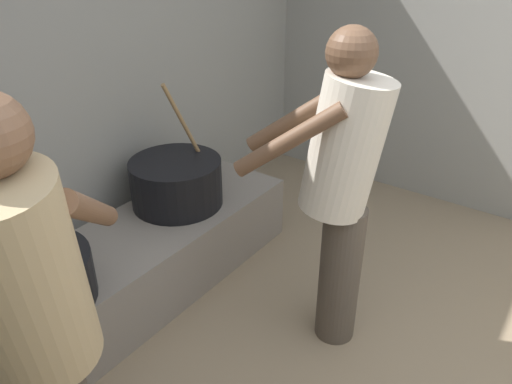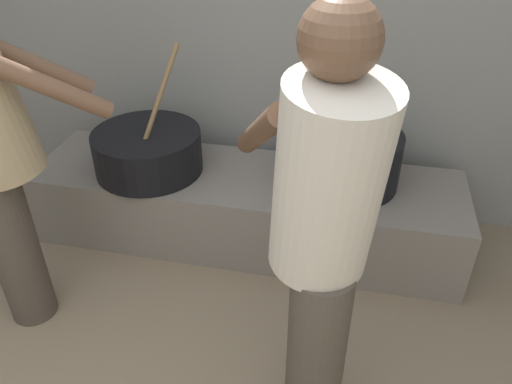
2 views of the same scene
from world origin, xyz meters
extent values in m
cube|color=slate|center=(0.07, 2.01, 0.20)|extent=(2.27, 0.60, 0.40)
cylinder|color=black|center=(0.58, 2.06, 0.54)|extent=(0.54, 0.54, 0.28)
cylinder|color=#937047|center=(0.67, 2.06, 0.88)|extent=(0.25, 0.06, 0.51)
cylinder|color=black|center=(-0.44, 1.96, 0.51)|extent=(0.56, 0.56, 0.22)
cylinder|color=#937047|center=(-0.34, 1.96, 0.82)|extent=(0.21, 0.18, 0.51)
cylinder|color=#4C4238|center=(-0.77, 1.24, 0.37)|extent=(0.20, 0.20, 0.75)
cylinder|color=brown|center=(-0.49, 1.32, 1.12)|extent=(0.38, 0.36, 0.35)
cylinder|color=brown|center=(-0.67, 1.52, 1.12)|extent=(0.38, 0.36, 0.35)
cylinder|color=#4C4238|center=(0.57, 0.97, 0.37)|extent=(0.20, 0.20, 0.74)
cylinder|color=beige|center=(0.55, 1.00, 1.04)|extent=(0.43, 0.47, 0.64)
sphere|color=brown|center=(0.55, 1.01, 1.43)|extent=(0.20, 0.20, 0.20)
cylinder|color=brown|center=(0.58, 1.26, 1.11)|extent=(0.26, 0.44, 0.35)
cylinder|color=brown|center=(0.33, 1.15, 1.11)|extent=(0.26, 0.44, 0.35)
camera|label=1|loc=(-1.20, 0.20, 1.84)|focal=34.02mm
camera|label=2|loc=(0.61, -0.17, 1.77)|focal=35.30mm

